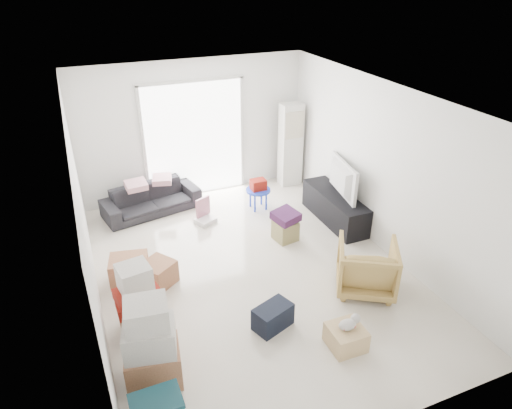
{
  "coord_description": "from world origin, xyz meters",
  "views": [
    {
      "loc": [
        -2.14,
        -5.35,
        4.24
      ],
      "look_at": [
        0.16,
        0.2,
        1.04
      ],
      "focal_mm": 32.0,
      "sensor_mm": 36.0,
      "label": 1
    }
  ],
  "objects": [
    {
      "name": "television",
      "position": [
        2.0,
        0.87,
        0.61
      ],
      "size": [
        0.8,
        1.18,
        0.14
      ],
      "primitive_type": "imported",
      "rotation": [
        0.0,
        0.0,
        1.4
      ],
      "color": "black",
      "rests_on": "tv_console"
    },
    {
      "name": "box_stack_a",
      "position": [
        -1.8,
        -1.5,
        0.5
      ],
      "size": [
        0.67,
        0.59,
        1.11
      ],
      "rotation": [
        0.0,
        0.0,
        -0.21
      ],
      "color": "#B0734F",
      "rests_on": "room_shell"
    },
    {
      "name": "blanket",
      "position": [
        0.88,
        0.63,
        0.42
      ],
      "size": [
        0.49,
        0.49,
        0.14
      ],
      "primitive_type": "cube",
      "rotation": [
        0.0,
        0.0,
        0.29
      ],
      "color": "#4F2256",
      "rests_on": "ottoman"
    },
    {
      "name": "ac_tower",
      "position": [
        1.95,
        2.65,
        0.88
      ],
      "size": [
        0.45,
        0.3,
        1.75
      ],
      "primitive_type": "cube",
      "color": "silver",
      "rests_on": "room_shell"
    },
    {
      "name": "room_shell",
      "position": [
        0.0,
        0.0,
        1.35
      ],
      "size": [
        4.98,
        6.48,
        3.18
      ],
      "color": "white",
      "rests_on": "ground"
    },
    {
      "name": "plush_bunny",
      "position": [
        0.53,
        -1.89,
        0.35
      ],
      "size": [
        0.31,
        0.17,
        0.16
      ],
      "rotation": [
        0.0,
        0.0,
        -0.06
      ],
      "color": "#B2ADA8",
      "rests_on": "wood_crate"
    },
    {
      "name": "loose_box",
      "position": [
        -1.39,
        0.25,
        0.18
      ],
      "size": [
        0.6,
        0.6,
        0.36
      ],
      "primitive_type": "cube",
      "rotation": [
        0.0,
        0.0,
        0.61
      ],
      "color": "#B0734F",
      "rests_on": "room_shell"
    },
    {
      "name": "pillow_left",
      "position": [
        -1.29,
        2.47,
        0.76
      ],
      "size": [
        0.39,
        0.32,
        0.11
      ],
      "primitive_type": "cube",
      "rotation": [
        0.0,
        0.0,
        0.11
      ],
      "color": "#DCA1A9",
      "rests_on": "sofa"
    },
    {
      "name": "box_stack_b",
      "position": [
        -1.8,
        -0.64,
        0.44
      ],
      "size": [
        0.58,
        0.52,
        1.01
      ],
      "rotation": [
        0.0,
        0.0,
        0.09
      ],
      "color": "#B0734F",
      "rests_on": "room_shell"
    },
    {
      "name": "toy_walker",
      "position": [
        -0.22,
        1.75,
        0.12
      ],
      "size": [
        0.42,
        0.41,
        0.45
      ],
      "rotation": [
        0.0,
        0.0,
        0.43
      ],
      "color": "silver",
      "rests_on": "room_shell"
    },
    {
      "name": "pillow_right",
      "position": [
        -0.79,
        2.55,
        0.77
      ],
      "size": [
        0.45,
        0.4,
        0.13
      ],
      "primitive_type": "cube",
      "rotation": [
        0.0,
        0.0,
        -0.26
      ],
      "color": "#DCA1A9",
      "rests_on": "sofa"
    },
    {
      "name": "tv_console",
      "position": [
        2.0,
        0.87,
        0.27
      ],
      "size": [
        0.48,
        1.61,
        0.54
      ],
      "primitive_type": "cube",
      "color": "black",
      "rests_on": "room_shell"
    },
    {
      "name": "armchair",
      "position": [
        1.37,
        -1.02,
        0.42
      ],
      "size": [
        1.09,
        1.07,
        0.84
      ],
      "primitive_type": "imported",
      "rotation": [
        0.0,
        0.0,
        2.6
      ],
      "color": "#AB8B4C",
      "rests_on": "room_shell"
    },
    {
      "name": "ottoman",
      "position": [
        0.88,
        0.63,
        0.18
      ],
      "size": [
        0.41,
        0.41,
        0.35
      ],
      "primitive_type": "cube",
      "rotation": [
        0.0,
        0.0,
        0.16
      ],
      "color": "tan",
      "rests_on": "room_shell"
    },
    {
      "name": "sliding_door",
      "position": [
        0.0,
        2.98,
        1.24
      ],
      "size": [
        2.1,
        0.04,
        2.33
      ],
      "color": "white",
      "rests_on": "room_shell"
    },
    {
      "name": "kids_table",
      "position": [
        0.89,
        1.85,
        0.43
      ],
      "size": [
        0.47,
        0.47,
        0.61
      ],
      "rotation": [
        0.0,
        0.0,
        -0.34
      ],
      "color": "blue",
      "rests_on": "room_shell"
    },
    {
      "name": "sofa",
      "position": [
        -1.04,
        2.5,
        0.35
      ],
      "size": [
        1.88,
        0.88,
        0.71
      ],
      "primitive_type": "imported",
      "rotation": [
        0.0,
        0.0,
        0.2
      ],
      "color": "black",
      "rests_on": "room_shell"
    },
    {
      "name": "box_stack_c",
      "position": [
        -1.77,
        0.48,
        0.2
      ],
      "size": [
        0.63,
        0.56,
        0.4
      ],
      "rotation": [
        0.0,
        0.0,
        -0.12
      ],
      "color": "#B0734F",
      "rests_on": "room_shell"
    },
    {
      "name": "wood_crate",
      "position": [
        0.49,
        -1.9,
        0.14
      ],
      "size": [
        0.43,
        0.43,
        0.28
      ],
      "primitive_type": "cube",
      "rotation": [
        0.0,
        0.0,
        -0.02
      ],
      "color": "#D6B47B",
      "rests_on": "room_shell"
    },
    {
      "name": "duffel_bag",
      "position": [
        -0.2,
        -1.24,
        0.16
      ],
      "size": [
        0.58,
        0.46,
        0.32
      ],
      "primitive_type": "cube",
      "rotation": [
        0.0,
        0.0,
        0.35
      ],
      "color": "black",
      "rests_on": "room_shell"
    }
  ]
}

